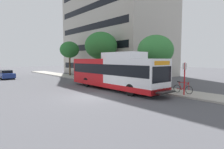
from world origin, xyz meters
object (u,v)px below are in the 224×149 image
at_px(street_tree_near_stop, 155,50).
at_px(street_tree_far_block, 70,50).
at_px(parked_car_far_lane, 6,74).
at_px(street_tree_mid_block, 101,46).
at_px(bicycle_parked, 183,88).
at_px(transit_bus, 114,72).
at_px(bus_stop_sign_pole, 184,76).

bearing_deg(street_tree_near_stop, street_tree_far_block, 90.76).
bearing_deg(parked_car_far_lane, street_tree_mid_block, -46.82).
relative_size(street_tree_near_stop, parked_car_far_lane, 1.19).
distance_m(bicycle_parked, parked_car_far_lane, 26.15).
bearing_deg(street_tree_mid_block, transit_bus, -117.79).
relative_size(bus_stop_sign_pole, parked_car_far_lane, 0.58).
height_order(bicycle_parked, street_tree_far_block, street_tree_far_block).
height_order(transit_bus, street_tree_far_block, street_tree_far_block).
bearing_deg(bus_stop_sign_pole, street_tree_near_stop, 65.90).
xyz_separation_m(street_tree_near_stop, street_tree_mid_block, (0.07, 9.68, 1.00)).
height_order(transit_bus, street_tree_mid_block, street_tree_mid_block).
relative_size(street_tree_far_block, parked_car_far_lane, 1.34).
xyz_separation_m(street_tree_mid_block, parked_car_far_lane, (-10.26, 10.93, -4.27)).
relative_size(bus_stop_sign_pole, street_tree_far_block, 0.43).
bearing_deg(bus_stop_sign_pole, parked_car_far_lane, 108.06).
bearing_deg(street_tree_far_block, parked_car_far_lane, 169.78).
distance_m(bicycle_parked, street_tree_mid_block, 14.43).
height_order(street_tree_near_stop, street_tree_far_block, street_tree_far_block).
xyz_separation_m(transit_bus, street_tree_near_stop, (4.02, -1.92, 2.23)).
bearing_deg(bicycle_parked, street_tree_mid_block, 84.05).
height_order(bus_stop_sign_pole, street_tree_mid_block, street_tree_mid_block).
distance_m(transit_bus, bicycle_parked, 6.59).
bearing_deg(transit_bus, bus_stop_sign_pole, -72.51).
relative_size(bus_stop_sign_pole, street_tree_mid_block, 0.38).
height_order(bus_stop_sign_pole, street_tree_near_stop, street_tree_near_stop).
height_order(transit_bus, parked_car_far_lane, transit_bus).
distance_m(transit_bus, street_tree_mid_block, 9.35).
distance_m(bicycle_parked, street_tree_far_block, 23.22).
relative_size(bus_stop_sign_pole, street_tree_near_stop, 0.48).
height_order(street_tree_mid_block, street_tree_far_block, street_tree_mid_block).
xyz_separation_m(bicycle_parked, street_tree_far_block, (1.11, 22.82, 4.14)).
bearing_deg(transit_bus, street_tree_far_block, 77.42).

